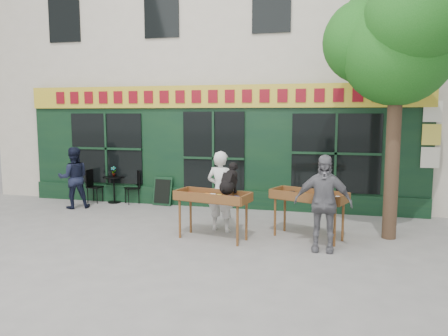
{
  "coord_description": "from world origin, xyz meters",
  "views": [
    {
      "loc": [
        3.14,
        -9.0,
        2.55
      ],
      "look_at": [
        0.75,
        0.5,
        1.32
      ],
      "focal_mm": 35.0,
      "sensor_mm": 36.0,
      "label": 1
    }
  ],
  "objects_px": {
    "woman": "(221,191)",
    "man_right": "(323,203)",
    "bistro_table": "(114,184)",
    "man_left": "(74,178)",
    "book_cart_center": "(213,199)",
    "dog": "(229,178)",
    "book_cart_right": "(309,199)"
  },
  "relations": [
    {
      "from": "book_cart_center",
      "to": "bistro_table",
      "type": "distance_m",
      "value": 4.7
    },
    {
      "from": "book_cart_right",
      "to": "man_right",
      "type": "height_order",
      "value": "man_right"
    },
    {
      "from": "woman",
      "to": "book_cart_center",
      "type": "bearing_deg",
      "value": 101.9
    },
    {
      "from": "book_cart_right",
      "to": "man_left",
      "type": "relative_size",
      "value": 0.98
    },
    {
      "from": "woman",
      "to": "man_right",
      "type": "xyz_separation_m",
      "value": [
        2.18,
        -0.87,
        0.03
      ]
    },
    {
      "from": "dog",
      "to": "bistro_table",
      "type": "bearing_deg",
      "value": 156.68
    },
    {
      "from": "man_right",
      "to": "bistro_table",
      "type": "bearing_deg",
      "value": 153.88
    },
    {
      "from": "woman",
      "to": "dog",
      "type": "bearing_deg",
      "value": 128.46
    },
    {
      "from": "man_right",
      "to": "book_cart_right",
      "type": "bearing_deg",
      "value": 112.98
    },
    {
      "from": "book_cart_right",
      "to": "man_right",
      "type": "relative_size",
      "value": 0.9
    },
    {
      "from": "woman",
      "to": "man_right",
      "type": "distance_m",
      "value": 2.35
    },
    {
      "from": "dog",
      "to": "woman",
      "type": "bearing_deg",
      "value": 128.46
    },
    {
      "from": "woman",
      "to": "man_right",
      "type": "bearing_deg",
      "value": 170.16
    },
    {
      "from": "bistro_table",
      "to": "man_left",
      "type": "bearing_deg",
      "value": -127.87
    },
    {
      "from": "book_cart_right",
      "to": "woman",
      "type": "bearing_deg",
      "value": -162.47
    },
    {
      "from": "woman",
      "to": "man_right",
      "type": "relative_size",
      "value": 0.97
    },
    {
      "from": "book_cart_center",
      "to": "book_cart_right",
      "type": "height_order",
      "value": "same"
    },
    {
      "from": "book_cart_right",
      "to": "man_left",
      "type": "bearing_deg",
      "value": -171.35
    },
    {
      "from": "dog",
      "to": "man_right",
      "type": "bearing_deg",
      "value": 6.6
    },
    {
      "from": "book_cart_center",
      "to": "dog",
      "type": "bearing_deg",
      "value": 3.77
    },
    {
      "from": "dog",
      "to": "bistro_table",
      "type": "height_order",
      "value": "dog"
    },
    {
      "from": "woman",
      "to": "book_cart_right",
      "type": "height_order",
      "value": "woman"
    },
    {
      "from": "man_right",
      "to": "bistro_table",
      "type": "xyz_separation_m",
      "value": [
        -5.92,
        3.05,
        -0.36
      ]
    },
    {
      "from": "book_cart_center",
      "to": "bistro_table",
      "type": "height_order",
      "value": "book_cart_center"
    },
    {
      "from": "book_cart_center",
      "to": "dog",
      "type": "distance_m",
      "value": 0.59
    },
    {
      "from": "woman",
      "to": "man_left",
      "type": "bearing_deg",
      "value": -4.24
    },
    {
      "from": "dog",
      "to": "woman",
      "type": "height_order",
      "value": "woman"
    },
    {
      "from": "book_cart_right",
      "to": "man_left",
      "type": "distance_m",
      "value": 6.47
    },
    {
      "from": "dog",
      "to": "woman",
      "type": "relative_size",
      "value": 0.34
    },
    {
      "from": "woman",
      "to": "bistro_table",
      "type": "xyz_separation_m",
      "value": [
        -3.73,
        2.18,
        -0.33
      ]
    },
    {
      "from": "bistro_table",
      "to": "man_left",
      "type": "distance_m",
      "value": 1.18
    },
    {
      "from": "man_right",
      "to": "bistro_table",
      "type": "distance_m",
      "value": 6.67
    }
  ]
}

